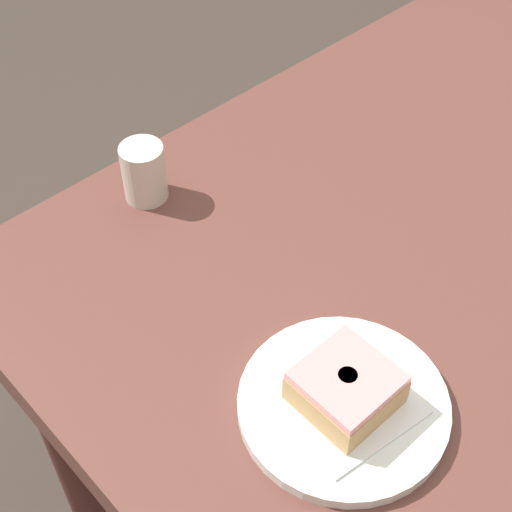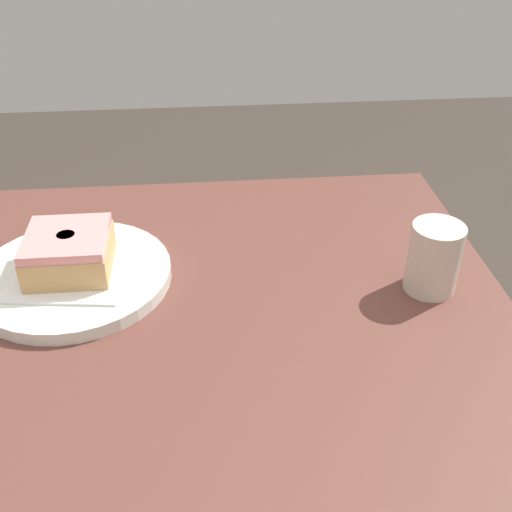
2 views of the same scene
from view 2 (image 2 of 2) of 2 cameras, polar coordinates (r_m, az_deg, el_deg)
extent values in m
cylinder|color=#512722|center=(1.09, 9.74, -14.24)|extent=(0.05, 0.05, 0.73)
cylinder|color=white|center=(0.68, -16.72, -1.81)|extent=(0.21, 0.21, 0.01)
cube|color=white|center=(0.67, -16.84, -1.21)|extent=(0.13, 0.13, 0.00)
cube|color=tan|center=(0.66, -17.08, 0.04)|extent=(0.09, 0.09, 0.03)
cube|color=pink|center=(0.65, -17.39, 1.58)|extent=(0.08, 0.08, 0.01)
cylinder|color=tan|center=(0.65, -17.43, 1.80)|extent=(0.02, 0.02, 0.00)
cylinder|color=beige|center=(0.65, 16.35, -0.19)|extent=(0.05, 0.05, 0.08)
camera|label=1|loc=(0.99, -40.20, 44.09)|focal=54.15mm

